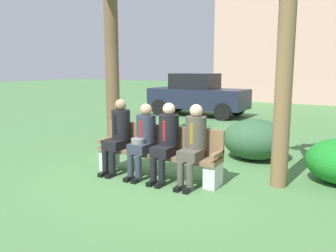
{
  "coord_description": "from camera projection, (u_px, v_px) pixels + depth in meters",
  "views": [
    {
      "loc": [
        2.99,
        -4.88,
        1.9
      ],
      "look_at": [
        -0.05,
        0.52,
        0.85
      ],
      "focal_mm": 36.86,
      "sensor_mm": 36.0,
      "label": 1
    }
  ],
  "objects": [
    {
      "name": "seated_man_centerright",
      "position": [
        166.0,
        138.0,
        5.78
      ],
      "size": [
        0.34,
        0.72,
        1.32
      ],
      "color": "black",
      "rests_on": "ground"
    },
    {
      "name": "park_bench",
      "position": [
        159.0,
        152.0,
        6.06
      ],
      "size": [
        2.31,
        0.44,
        0.9
      ],
      "color": "brown",
      "rests_on": "ground"
    },
    {
      "name": "shrub_near_bench",
      "position": [
        255.0,
        139.0,
        7.2
      ],
      "size": [
        1.35,
        1.24,
        0.84
      ],
      "primitive_type": "ellipsoid",
      "color": "#2F5736",
      "rests_on": "ground"
    },
    {
      "name": "parked_car_near",
      "position": [
        197.0,
        95.0,
        13.77
      ],
      "size": [
        3.94,
        1.79,
        1.68
      ],
      "color": "#1E2338",
      "rests_on": "ground"
    },
    {
      "name": "seated_man_centerleft",
      "position": [
        143.0,
        137.0,
        6.0
      ],
      "size": [
        0.34,
        0.72,
        1.28
      ],
      "color": "#2D3342",
      "rests_on": "ground"
    },
    {
      "name": "seated_man_leftmost",
      "position": [
        118.0,
        132.0,
        6.27
      ],
      "size": [
        0.34,
        0.72,
        1.34
      ],
      "color": "black",
      "rests_on": "ground"
    },
    {
      "name": "ground_plane",
      "position": [
        156.0,
        179.0,
        5.95
      ],
      "size": [
        80.0,
        80.0,
        0.0
      ],
      "primitive_type": "plane",
      "color": "#4A7A45"
    },
    {
      "name": "seated_man_rightmost",
      "position": [
        194.0,
        141.0,
        5.54
      ],
      "size": [
        0.34,
        0.72,
        1.32
      ],
      "color": "#4C473D",
      "rests_on": "ground"
    }
  ]
}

